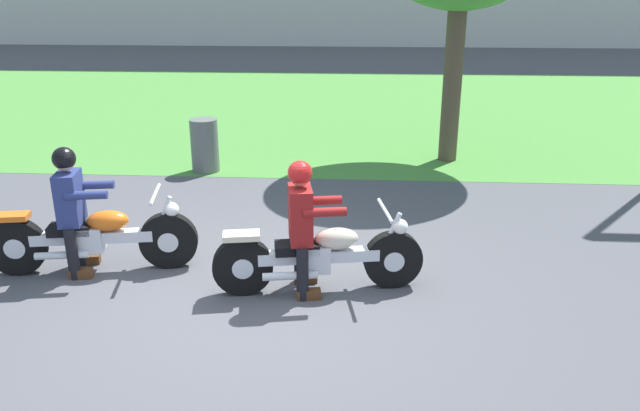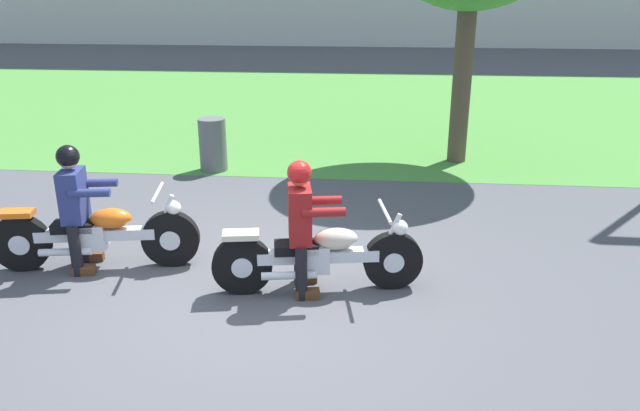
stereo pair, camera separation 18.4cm
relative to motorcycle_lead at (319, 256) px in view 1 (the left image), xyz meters
name	(u,v)px [view 1 (the left image)]	position (x,y,z in m)	size (l,w,h in m)	color
ground	(258,295)	(-0.62, -0.16, -0.38)	(120.00, 120.00, 0.00)	#4C4C51
grass_verge	(320,107)	(-0.62, 9.77, -0.37)	(60.00, 12.00, 0.01)	#478438
motorcycle_lead	(319,256)	(0.00, 0.00, 0.00)	(2.13, 0.72, 0.86)	black
rider_lead	(302,217)	(-0.17, -0.03, 0.43)	(0.60, 0.52, 1.38)	black
motorcycle_follow	(93,237)	(-2.47, 0.31, 0.01)	(2.22, 0.72, 0.87)	black
rider_follow	(72,201)	(-2.63, 0.28, 0.44)	(0.60, 0.52, 1.40)	black
trash_can	(205,145)	(-2.16, 4.11, 0.06)	(0.45, 0.45, 0.87)	#595E5B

